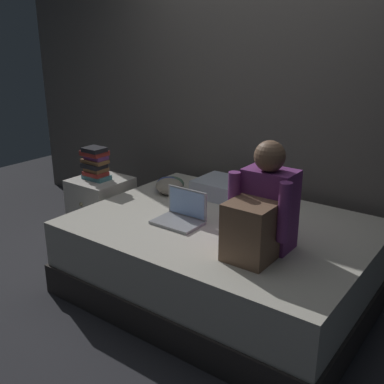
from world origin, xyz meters
name	(u,v)px	position (x,y,z in m)	size (l,w,h in m)	color
ground_plane	(174,300)	(0.00, 0.00, 0.00)	(8.00, 8.00, 0.00)	#2D2D33
wall_back	(265,87)	(0.00, 1.20, 1.35)	(5.60, 0.10, 2.70)	#605B56
bed	(222,258)	(0.20, 0.30, 0.27)	(2.00, 1.50, 0.54)	#332D2B
nightstand	(102,211)	(-1.10, 0.38, 0.29)	(0.44, 0.46, 0.58)	beige
person_sitting	(262,212)	(0.61, 0.06, 0.79)	(0.39, 0.44, 0.65)	#75337A
laptop	(181,215)	(-0.03, 0.13, 0.59)	(0.32, 0.23, 0.22)	#9EA0A5
pillow	(231,190)	(-0.01, 0.75, 0.60)	(0.56, 0.36, 0.13)	silver
book_stack	(95,163)	(-1.12, 0.36, 0.72)	(0.23, 0.17, 0.28)	teal
clothes_pile	(170,185)	(-0.49, 0.58, 0.60)	(0.27, 0.28, 0.13)	gray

